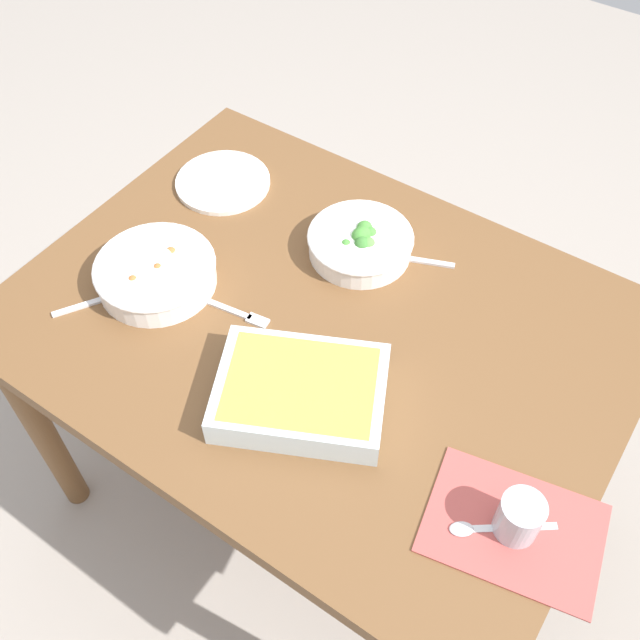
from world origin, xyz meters
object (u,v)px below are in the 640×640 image
side_plate (223,182)px  baking_dish (301,391)px  spoon_spare (487,529)px  drink_cup (518,519)px  spoon_by_stew (108,297)px  stew_bowl (156,272)px  spoon_by_broccoli (402,257)px  fork_on_table (235,312)px  broccoli_bowl (360,242)px

side_plate → baking_dish: bearing=141.9°
spoon_spare → drink_cup: bearing=-143.7°
baking_dish → spoon_by_stew: 0.47m
drink_cup → spoon_spare: (0.03, 0.03, -0.03)m
stew_bowl → spoon_by_stew: stew_bowl is taller
baking_dish → side_plate: baking_dish is taller
spoon_by_broccoli → fork_on_table: bearing=57.7°
spoon_by_stew → spoon_spare: (-0.85, 0.01, 0.00)m
side_plate → spoon_by_stew: bearing=94.2°
stew_bowl → baking_dish: same height
baking_dish → stew_bowl: bearing=-9.9°
spoon_by_broccoli → spoon_spare: same height
side_plate → spoon_by_stew: 0.41m
drink_cup → fork_on_table: (0.65, -0.10, -0.04)m
stew_bowl → side_plate: bearing=-75.0°
broccoli_bowl → baking_dish: size_ratio=0.62×
baking_dish → spoon_by_broccoli: bearing=-85.8°
spoon_by_broccoli → spoon_spare: (-0.42, 0.44, 0.00)m
spoon_by_broccoli → stew_bowl: bearing=42.0°
broccoli_bowl → drink_cup: drink_cup is taller
stew_bowl → baking_dish: 0.42m
drink_cup → spoon_by_stew: (0.89, 0.01, -0.03)m
spoon_by_stew → broccoli_bowl: bearing=-131.5°
drink_cup → side_plate: bearing=-23.2°
spoon_by_stew → spoon_by_broccoli: 0.61m
baking_dish → drink_cup: drink_cup is taller
broccoli_bowl → spoon_spare: 0.65m
spoon_by_stew → fork_on_table: 0.26m
baking_dish → spoon_spare: (-0.39, 0.03, -0.03)m
broccoli_bowl → fork_on_table: bearing=67.7°
spoon_spare → fork_on_table: 0.63m
spoon_by_stew → spoon_by_broccoli: (-0.44, -0.43, 0.00)m
drink_cup → fork_on_table: 0.66m
stew_bowl → spoon_by_stew: size_ratio=1.57×
baking_dish → spoon_by_broccoli: 0.42m
stew_bowl → spoon_by_stew: (0.06, 0.09, -0.03)m
spoon_by_broccoli → side_plate: bearing=3.2°
drink_cup → side_plate: (0.92, -0.39, -0.03)m
drink_cup → spoon_spare: bearing=36.3°
baking_dish → spoon_by_broccoli: (0.03, -0.41, -0.03)m
broccoli_bowl → spoon_by_broccoli: size_ratio=1.33×
baking_dish → fork_on_table: baking_dish is taller
side_plate → drink_cup: bearing=156.8°
spoon_spare → baking_dish: bearing=-4.5°
spoon_by_broccoli → spoon_by_stew: bearing=44.7°
baking_dish → drink_cup: size_ratio=4.30×
stew_bowl → drink_cup: (-0.83, 0.08, 0.01)m
stew_bowl → drink_cup: drink_cup is taller
drink_cup → spoon_by_broccoli: bearing=-42.8°
baking_dish → spoon_spare: bearing=175.5°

